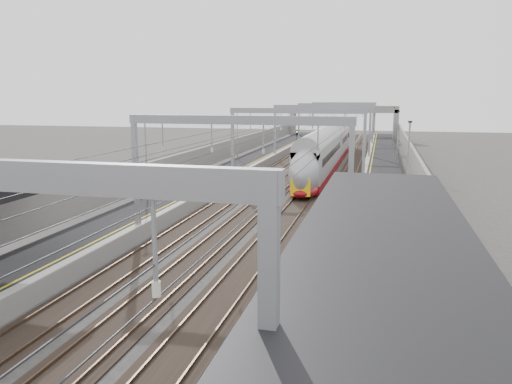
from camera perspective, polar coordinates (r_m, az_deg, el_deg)
The scene contains 13 objects.
platform_left at distance 52.82m, azimuth -3.48°, elevation 1.94°, with size 4.00×120.00×1.00m, color black.
platform_right at distance 50.41m, azimuth 14.15°, elevation 1.20°, with size 4.00×120.00×1.00m, color black.
tracks at distance 51.08m, azimuth 5.12°, elevation 1.10°, with size 11.40×140.00×0.20m.
overhead_line at distance 56.96m, azimuth 6.28°, elevation 8.24°, with size 13.00×140.00×6.60m.
canopy_right at distance 8.50m, azimuth 14.78°, elevation -13.94°, with size 4.40×30.00×4.24m.
overbridge at distance 105.09m, azimuth 9.96°, elevation 8.82°, with size 22.00×2.20×6.90m.
wall_left at distance 53.71m, azimuth -6.75°, elevation 3.22°, with size 0.30×120.00×3.20m, color gray.
wall_right at distance 50.36m, azimuth 17.85°, elevation 2.27°, with size 0.30×120.00×3.20m, color gray.
train at distance 63.04m, azimuth 8.32°, elevation 4.70°, with size 2.63×47.98×4.17m.
bench at distance 16.81m, azimuth 12.09°, elevation -14.20°, with size 1.10×1.85×0.93m.
signal_green at distance 79.75m, azimuth 4.71°, elevation 6.29°, with size 0.32×0.32×3.48m.
signal_red_near at distance 75.95m, azimuth 10.64°, elevation 5.92°, with size 0.32×0.32×3.48m.
signal_red_far at distance 73.72m, azimuth 12.25°, elevation 5.72°, with size 0.32×0.32×3.48m.
Camera 1 is at (7.80, -4.75, 8.59)m, focal length 35.00 mm.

